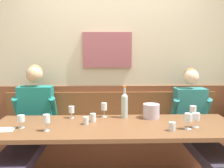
% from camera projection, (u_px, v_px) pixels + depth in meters
% --- Properties ---
extents(room_wall_back, '(6.80, 0.12, 2.80)m').
position_uv_depth(room_wall_back, '(112.00, 57.00, 3.45)').
color(room_wall_back, beige).
rests_on(room_wall_back, ground).
extents(wood_wainscot_panel, '(6.80, 0.03, 1.02)m').
position_uv_depth(wood_wainscot_panel, '(112.00, 123.00, 3.51)').
color(wood_wainscot_panel, brown).
rests_on(wood_wainscot_panel, ground).
extents(wall_bench, '(2.81, 0.42, 0.94)m').
position_uv_depth(wall_bench, '(113.00, 144.00, 3.33)').
color(wall_bench, brown).
rests_on(wall_bench, ground).
extents(dining_table, '(2.51, 0.84, 0.74)m').
position_uv_depth(dining_table, '(115.00, 132.00, 2.62)').
color(dining_table, brown).
rests_on(dining_table, ground).
extents(person_right_seat, '(0.53, 1.25, 1.32)m').
position_uv_depth(person_right_seat, '(29.00, 126.00, 2.90)').
color(person_right_seat, '#263234').
rests_on(person_right_seat, ground).
extents(person_left_seat, '(0.49, 1.26, 1.27)m').
position_uv_depth(person_left_seat, '(199.00, 126.00, 2.97)').
color(person_left_seat, '#31343C').
rests_on(person_left_seat, ground).
extents(ice_bucket, '(0.19, 0.19, 0.16)m').
position_uv_depth(ice_bucket, '(151.00, 111.00, 2.88)').
color(ice_bucket, '#BCB0C1').
rests_on(ice_bucket, dining_table).
extents(wine_bottle_amber_mid, '(0.07, 0.07, 0.36)m').
position_uv_depth(wine_bottle_amber_mid, '(125.00, 105.00, 2.88)').
color(wine_bottle_amber_mid, '#AFC4BF').
rests_on(wine_bottle_amber_mid, dining_table).
extents(wine_glass_center_rear, '(0.08, 0.08, 0.13)m').
position_uv_depth(wine_glass_center_rear, '(193.00, 109.00, 2.90)').
color(wine_glass_center_rear, silver).
rests_on(wine_glass_center_rear, dining_table).
extents(wine_glass_center_front, '(0.07, 0.07, 0.13)m').
position_uv_depth(wine_glass_center_front, '(21.00, 119.00, 2.50)').
color(wine_glass_center_front, silver).
rests_on(wine_glass_center_front, dining_table).
extents(wine_glass_mid_left, '(0.07, 0.07, 0.15)m').
position_uv_depth(wine_glass_mid_left, '(196.00, 117.00, 2.52)').
color(wine_glass_mid_left, silver).
rests_on(wine_glass_mid_left, dining_table).
extents(wine_glass_near_bucket, '(0.06, 0.06, 0.16)m').
position_uv_depth(wine_glass_near_bucket, '(47.00, 120.00, 2.41)').
color(wine_glass_near_bucket, silver).
rests_on(wine_glass_near_bucket, dining_table).
extents(wine_glass_by_bottle, '(0.07, 0.07, 0.16)m').
position_uv_depth(wine_glass_by_bottle, '(188.00, 118.00, 2.46)').
color(wine_glass_by_bottle, silver).
rests_on(wine_glass_by_bottle, dining_table).
extents(wine_glass_left_end, '(0.06, 0.06, 0.14)m').
position_uv_depth(wine_glass_left_end, '(71.00, 110.00, 2.87)').
color(wine_glass_left_end, silver).
rests_on(wine_glass_left_end, dining_table).
extents(wine_glass_right_end, '(0.07, 0.07, 0.16)m').
position_uv_depth(wine_glass_right_end, '(104.00, 107.00, 2.92)').
color(wine_glass_right_end, silver).
rests_on(wine_glass_right_end, dining_table).
extents(water_tumbler_right, '(0.07, 0.07, 0.09)m').
position_uv_depth(water_tumbler_right, '(93.00, 118.00, 2.73)').
color(water_tumbler_right, silver).
rests_on(water_tumbler_right, dining_table).
extents(water_tumbler_center, '(0.06, 0.06, 0.08)m').
position_uv_depth(water_tumbler_center, '(86.00, 121.00, 2.63)').
color(water_tumbler_center, silver).
rests_on(water_tumbler_center, dining_table).
extents(water_tumbler_left, '(0.06, 0.06, 0.08)m').
position_uv_depth(water_tumbler_left, '(172.00, 126.00, 2.42)').
color(water_tumbler_left, silver).
rests_on(water_tumbler_left, dining_table).
extents(tasting_sheet_left_guest, '(0.22, 0.17, 0.00)m').
position_uv_depth(tasting_sheet_left_guest, '(3.00, 130.00, 2.45)').
color(tasting_sheet_left_guest, white).
rests_on(tasting_sheet_left_guest, dining_table).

